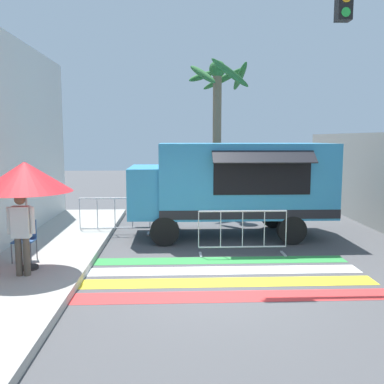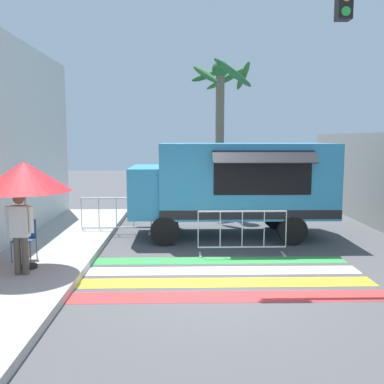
{
  "view_description": "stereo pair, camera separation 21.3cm",
  "coord_description": "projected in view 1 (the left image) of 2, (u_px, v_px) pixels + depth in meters",
  "views": [
    {
      "loc": [
        -0.78,
        -7.96,
        2.8
      ],
      "look_at": [
        -0.32,
        2.69,
        1.47
      ],
      "focal_mm": 40.0,
      "sensor_mm": 36.0,
      "label": 1
    },
    {
      "loc": [
        -0.56,
        -7.97,
        2.8
      ],
      "look_at": [
        -0.32,
        2.69,
        1.47
      ],
      "focal_mm": 40.0,
      "sensor_mm": 36.0,
      "label": 2
    }
  ],
  "objects": [
    {
      "name": "palm_tree",
      "position": [
        219.0,
        104.0,
        15.5
      ],
      "size": [
        2.32,
        2.5,
        5.58
      ],
      "color": "#7A664C",
      "rests_on": "ground_plane"
    },
    {
      "name": "traffic_signal_pole",
      "position": [
        373.0,
        57.0,
        9.47
      ],
      "size": [
        5.0,
        0.29,
        6.78
      ],
      "color": "#515456",
      "rests_on": "ground_plane"
    },
    {
      "name": "barricade_front",
      "position": [
        242.0,
        233.0,
        10.3
      ],
      "size": [
        2.15,
        0.44,
        1.09
      ],
      "color": "#B7BABF",
      "rests_on": "ground_plane"
    },
    {
      "name": "crosswalk_painted",
      "position": [
        212.0,
        276.0,
        8.74
      ],
      "size": [
        6.4,
        2.84,
        0.01
      ],
      "color": "red",
      "rests_on": "ground_plane"
    },
    {
      "name": "barricade_side",
      "position": [
        115.0,
        216.0,
        12.51
      ],
      "size": [
        2.06,
        0.44,
        1.09
      ],
      "color": "#B7BABF",
      "rests_on": "ground_plane"
    },
    {
      "name": "folding_chair",
      "position": [
        25.0,
        236.0,
        9.3
      ],
      "size": [
        0.42,
        0.42,
        0.87
      ],
      "rotation": [
        0.0,
        0.0,
        0.36
      ],
      "color": "#4C4C51",
      "rests_on": "sidewalk_left"
    },
    {
      "name": "ground_plane",
      "position": [
        214.0,
        284.0,
        8.27
      ],
      "size": [
        60.0,
        60.0,
        0.0
      ],
      "primitive_type": "plane",
      "color": "#4C4C4F"
    },
    {
      "name": "food_truck",
      "position": [
        229.0,
        182.0,
        12.23
      ],
      "size": [
        5.63,
        2.82,
        2.67
      ],
      "color": "#338CBF",
      "rests_on": "ground_plane"
    },
    {
      "name": "vendor_person",
      "position": [
        21.0,
        230.0,
        8.19
      ],
      "size": [
        0.53,
        0.21,
        1.6
      ],
      "rotation": [
        0.0,
        0.0,
        -0.21
      ],
      "color": "brown",
      "rests_on": "sidewalk_left"
    },
    {
      "name": "patio_umbrella",
      "position": [
        25.0,
        177.0,
        8.48
      ],
      "size": [
        1.85,
        1.85,
        2.19
      ],
      "color": "black",
      "rests_on": "sidewalk_left"
    }
  ]
}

